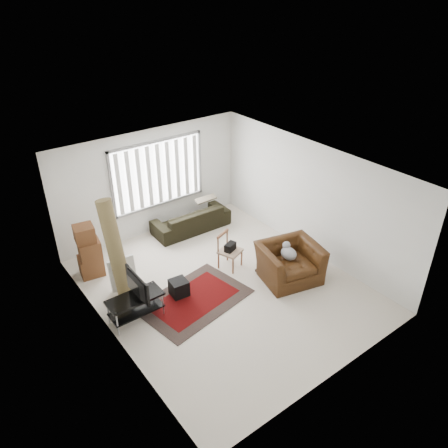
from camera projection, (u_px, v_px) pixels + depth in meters
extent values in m
plane|color=beige|center=(224.00, 286.00, 9.38)|extent=(6.00, 6.00, 0.00)
cube|color=white|center=(224.00, 170.00, 8.03)|extent=(5.00, 6.00, 0.02)
cube|color=silver|center=(151.00, 183.00, 10.78)|extent=(5.00, 0.02, 2.70)
cube|color=silver|center=(342.00, 314.00, 6.62)|extent=(5.00, 0.02, 2.70)
cube|color=silver|center=(106.00, 278.00, 7.40)|extent=(0.02, 6.00, 2.70)
cube|color=silver|center=(311.00, 199.00, 10.00)|extent=(0.02, 6.00, 2.70)
cube|color=white|center=(158.00, 173.00, 10.77)|extent=(2.40, 0.01, 1.60)
cube|color=gray|center=(158.00, 174.00, 10.75)|extent=(2.52, 0.06, 1.72)
cube|color=white|center=(159.00, 174.00, 10.73)|extent=(2.40, 0.02, 1.55)
cube|color=black|center=(194.00, 300.00, 8.98)|extent=(2.38, 1.79, 0.02)
cube|color=#4E0707|center=(194.00, 299.00, 8.97)|extent=(1.86, 1.27, 0.00)
cube|color=black|center=(135.00, 298.00, 8.25)|extent=(1.06, 0.48, 0.04)
cube|color=black|center=(136.00, 310.00, 8.40)|extent=(1.02, 0.45, 0.03)
cylinder|color=#B2B2B7|center=(117.00, 324.00, 7.99)|extent=(0.03, 0.03, 0.53)
cylinder|color=#B2B2B7|center=(163.00, 304.00, 8.49)|extent=(0.03, 0.03, 0.53)
cylinder|color=#B2B2B7|center=(108.00, 312.00, 8.27)|extent=(0.03, 0.03, 0.53)
cylinder|color=#B2B2B7|center=(153.00, 293.00, 8.77)|extent=(0.03, 0.03, 0.53)
imported|color=black|center=(133.00, 287.00, 8.12)|extent=(0.11, 0.86, 0.50)
cube|color=black|center=(179.00, 288.00, 9.04)|extent=(0.38, 0.38, 0.35)
cube|color=brown|center=(91.00, 265.00, 9.66)|extent=(0.56, 0.53, 0.45)
cube|color=brown|center=(90.00, 249.00, 9.44)|extent=(0.51, 0.47, 0.41)
cube|color=brown|center=(84.00, 234.00, 9.26)|extent=(0.47, 0.47, 0.36)
cube|color=silver|center=(122.00, 273.00, 9.18)|extent=(0.57, 0.22, 0.72)
cylinder|color=brown|center=(115.00, 250.00, 8.69)|extent=(0.37, 0.76, 2.12)
imported|color=black|center=(191.00, 216.00, 11.28)|extent=(2.05, 0.94, 0.78)
cube|color=#9D8067|center=(230.00, 251.00, 9.80)|extent=(0.58, 0.58, 0.05)
cylinder|color=brown|center=(233.00, 266.00, 9.68)|extent=(0.04, 0.04, 0.42)
cylinder|color=brown|center=(242.00, 258.00, 9.95)|extent=(0.04, 0.04, 0.42)
cylinder|color=brown|center=(219.00, 260.00, 9.85)|extent=(0.04, 0.04, 0.42)
cylinder|color=brown|center=(227.00, 253.00, 10.13)|extent=(0.04, 0.04, 0.42)
cube|color=brown|center=(223.00, 234.00, 9.69)|extent=(0.42, 0.19, 0.06)
cube|color=brown|center=(218.00, 245.00, 9.65)|extent=(0.05, 0.05, 0.42)
cube|color=brown|center=(227.00, 237.00, 9.92)|extent=(0.05, 0.05, 0.42)
cube|color=black|center=(230.00, 247.00, 9.74)|extent=(0.32, 0.25, 0.18)
imported|color=#3C200C|center=(290.00, 260.00, 9.41)|extent=(1.48, 1.36, 0.93)
ellipsoid|color=#59595B|center=(290.00, 255.00, 9.35)|extent=(0.33, 0.38, 0.23)
sphere|color=#59595B|center=(286.00, 245.00, 9.41)|extent=(0.17, 0.17, 0.17)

